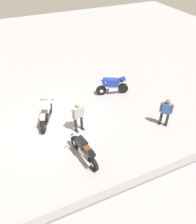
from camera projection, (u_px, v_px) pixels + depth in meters
ground_plane at (58, 125)px, 11.66m from camera, size 40.00×40.00×0.00m
curb_edge at (94, 200)px, 8.34m from camera, size 14.00×0.30×0.15m
motorcycle_silver_cruiser at (46, 114)px, 11.52m from camera, size 1.06×1.92×1.09m
motorcycle_black_cruiser at (84, 150)px, 9.65m from camera, size 0.70×2.08×1.09m
motorcycle_blue_sportbike at (112, 85)px, 13.56m from camera, size 1.94×0.80×1.14m
person_in_blue_shirt at (166, 111)px, 11.13m from camera, size 0.53×0.53×1.58m
person_in_gray_shirt at (78, 115)px, 10.78m from camera, size 0.66×0.37×1.69m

